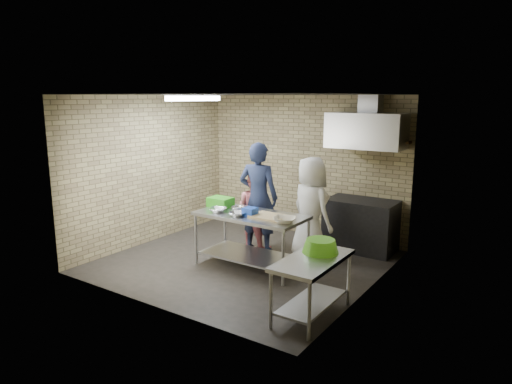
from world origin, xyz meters
TOP-DOWN VIEW (x-y plane):
  - floor at (0.00, 0.00)m, footprint 4.20×4.20m
  - ceiling at (0.00, 0.00)m, footprint 4.20×4.20m
  - back_wall at (0.00, 2.00)m, footprint 4.20×0.06m
  - front_wall at (0.00, -2.00)m, footprint 4.20×0.06m
  - left_wall at (-2.10, 0.00)m, footprint 0.06×4.00m
  - right_wall at (2.10, 0.00)m, footprint 0.06×4.00m
  - prep_table at (0.21, -0.11)m, footprint 1.74×0.87m
  - side_counter at (1.80, -1.10)m, footprint 0.60×1.20m
  - stove at (1.35, 1.65)m, footprint 1.20×0.70m
  - range_hood at (1.35, 1.70)m, footprint 1.30×0.60m
  - hood_duct at (1.35, 1.85)m, footprint 0.35×0.30m
  - wall_shelf at (1.65, 1.89)m, footprint 0.80×0.20m
  - fluorescent_fixture at (-1.00, 0.00)m, footprint 0.10×1.25m
  - green_crate at (-0.49, 0.01)m, footprint 0.39×0.29m
  - blue_tub at (0.26, -0.21)m, footprint 0.19×0.19m
  - cutting_board at (0.56, -0.13)m, footprint 0.53×0.40m
  - mixing_bowl_a at (-0.29, -0.31)m, footprint 0.34×0.34m
  - mixing_bowl_b at (-0.09, -0.06)m, footprint 0.26×0.26m
  - mixing_bowl_c at (0.11, -0.33)m, footprint 0.32×0.32m
  - ceramic_bowl at (0.91, -0.26)m, footprint 0.42×0.42m
  - green_basin at (1.78, -0.85)m, footprint 0.46×0.46m
  - bottle_green at (1.80, 1.89)m, footprint 0.06×0.06m
  - man_navy at (-0.13, 0.61)m, footprint 0.78×0.60m
  - woman_pink at (-0.28, 0.72)m, footprint 0.70×0.56m
  - woman_white at (0.84, 0.71)m, footprint 0.99×0.85m

SIDE VIEW (x-z plane):
  - floor at x=0.00m, z-range 0.00..0.00m
  - side_counter at x=1.80m, z-range 0.00..0.75m
  - prep_table at x=0.21m, z-range 0.00..0.87m
  - stove at x=1.35m, z-range 0.00..0.90m
  - woman_pink at x=-0.28m, z-range 0.00..1.40m
  - green_basin at x=1.78m, z-range 0.75..0.92m
  - woman_white at x=0.84m, z-range 0.00..1.72m
  - cutting_board at x=0.56m, z-range 0.87..0.90m
  - mixing_bowl_c at x=0.11m, z-range 0.87..0.93m
  - mixing_bowl_b at x=-0.09m, z-range 0.87..0.93m
  - mixing_bowl_a at x=-0.29m, z-range 0.87..0.93m
  - ceramic_bowl at x=0.91m, z-range 0.87..0.95m
  - blue_tub at x=0.26m, z-range 0.87..0.99m
  - green_crate at x=-0.49m, z-range 0.87..1.02m
  - man_navy at x=-0.13m, z-range 0.00..1.92m
  - back_wall at x=0.00m, z-range 0.00..2.70m
  - front_wall at x=0.00m, z-range 0.00..2.70m
  - left_wall at x=-2.10m, z-range 0.00..2.70m
  - right_wall at x=2.10m, z-range 0.00..2.70m
  - wall_shelf at x=1.65m, z-range 1.90..1.94m
  - bottle_green at x=1.80m, z-range 1.94..2.09m
  - range_hood at x=1.35m, z-range 1.80..2.40m
  - hood_duct at x=1.35m, z-range 2.40..2.70m
  - fluorescent_fixture at x=-1.00m, z-range 2.60..2.68m
  - ceiling at x=0.00m, z-range 2.70..2.70m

